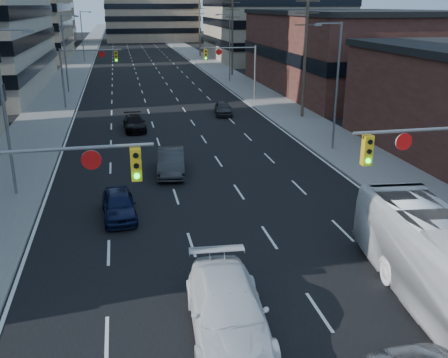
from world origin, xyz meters
name	(u,v)px	position (x,y,z in m)	size (l,w,h in m)	color
road_surface	(134,45)	(0.00, 130.00, 0.01)	(18.00, 300.00, 0.02)	black
sidewalk_left	(89,46)	(-11.50, 130.00, 0.07)	(5.00, 300.00, 0.15)	slate
sidewalk_right	(177,44)	(11.50, 130.00, 0.07)	(5.00, 300.00, 0.15)	slate
office_left_far	(12,16)	(-24.00, 100.00, 8.00)	(20.00, 30.00, 16.00)	gray
storefront_right_mid	(355,53)	(24.00, 50.00, 4.50)	(20.00, 30.00, 9.00)	#472119
office_right_far	(272,22)	(25.00, 88.00, 7.00)	(22.00, 28.00, 14.00)	gray
bg_block_left	(23,5)	(-28.00, 140.00, 10.00)	(24.00, 24.00, 20.00)	#ADA089
bg_block_right	(252,21)	(32.00, 130.00, 6.00)	(22.00, 22.00, 12.00)	gray
signal_near_left	(31,195)	(-7.45, 8.00, 4.33)	(6.59, 0.33, 6.00)	slate
signal_near_right	(447,166)	(7.45, 8.00, 4.33)	(6.59, 0.33, 6.00)	slate
signal_far_left	(85,66)	(-7.68, 45.00, 4.30)	(6.09, 0.33, 6.00)	slate
signal_far_right	(234,62)	(7.68, 45.00, 4.30)	(6.09, 0.33, 6.00)	slate
utility_pole_block	(305,55)	(12.20, 36.00, 5.78)	(2.20, 0.28, 11.00)	#4C3D2D
utility_pole_midblock	(232,36)	(12.20, 66.00, 5.78)	(2.20, 0.28, 11.00)	#4C3D2D
utility_pole_distant	(200,27)	(12.20, 96.00, 5.78)	(2.20, 0.28, 11.00)	#4C3D2D
streetlight_left_near	(7,106)	(-10.34, 20.00, 5.05)	(2.03, 0.22, 9.00)	slate
streetlight_left_mid	(66,50)	(-10.34, 55.00, 5.05)	(2.03, 0.22, 9.00)	slate
streetlight_left_far	(83,34)	(-10.34, 90.00, 5.05)	(2.03, 0.22, 9.00)	slate
streetlight_right_near	(335,81)	(10.34, 25.00, 5.05)	(2.03, 0.22, 9.00)	slate
streetlight_right_far	(229,44)	(10.34, 60.00, 5.05)	(2.03, 0.22, 9.00)	slate
white_van	(228,310)	(-1.55, 5.53, 0.86)	(2.42, 5.95, 1.73)	silver
sedan_blue	(119,205)	(-4.90, 15.79, 0.68)	(1.61, 3.99, 1.36)	black
sedan_grey_center	(171,162)	(-1.60, 22.13, 0.77)	(1.64, 4.69, 1.55)	#2C2C2E
sedan_black_far	(135,123)	(-3.42, 34.22, 0.62)	(1.74, 4.29, 1.24)	black
sedan_grey_right	(223,108)	(5.20, 38.82, 0.65)	(1.54, 3.82, 1.30)	#2C2C2E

